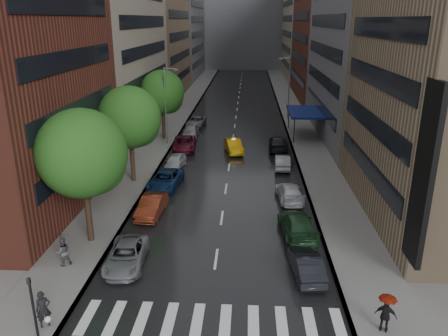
{
  "coord_description": "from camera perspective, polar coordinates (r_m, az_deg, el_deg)",
  "views": [
    {
      "loc": [
        1.84,
        -20.04,
        14.3
      ],
      "look_at": [
        0.0,
        12.93,
        3.0
      ],
      "focal_mm": 35.0,
      "sensor_mm": 36.0,
      "label": 1
    }
  ],
  "objects": [
    {
      "name": "ground",
      "position": [
        24.68,
        -1.75,
        -16.52
      ],
      "size": [
        220.0,
        220.0,
        0.0
      ],
      "primitive_type": "plane",
      "color": "gray",
      "rests_on": "ground"
    },
    {
      "name": "road",
      "position": [
        71.5,
        1.67,
        7.35
      ],
      "size": [
        14.0,
        140.0,
        0.01
      ],
      "primitive_type": "cube",
      "color": "black",
      "rests_on": "ground"
    },
    {
      "name": "sidewalk_left",
      "position": [
        72.28,
        -5.54,
        7.45
      ],
      "size": [
        4.0,
        140.0,
        0.15
      ],
      "primitive_type": "cube",
      "color": "gray",
      "rests_on": "ground"
    },
    {
      "name": "sidewalk_right",
      "position": [
        71.82,
        8.92,
        7.24
      ],
      "size": [
        4.0,
        140.0,
        0.15
      ],
      "primitive_type": "cube",
      "color": "gray",
      "rests_on": "ground"
    },
    {
      "name": "crosswalk",
      "position": [
        23.07,
        -1.67,
        -19.39
      ],
      "size": [
        13.15,
        2.8,
        0.01
      ],
      "color": "silver",
      "rests_on": "ground"
    },
    {
      "name": "buildings_left",
      "position": [
        80.62,
        -9.43,
        19.85
      ],
      "size": [
        8.0,
        108.0,
        38.0
      ],
      "color": "maroon",
      "rests_on": "ground"
    },
    {
      "name": "buildings_right",
      "position": [
        77.86,
        13.68,
        18.93
      ],
      "size": [
        8.05,
        109.1,
        36.0
      ],
      "color": "#937A5B",
      "rests_on": "ground"
    },
    {
      "name": "building_far",
      "position": [
        138.06,
        2.58,
        19.58
      ],
      "size": [
        40.0,
        14.0,
        32.0
      ],
      "primitive_type": "cube",
      "color": "slate",
      "rests_on": "ground"
    },
    {
      "name": "tree_near",
      "position": [
        28.98,
        -18.07,
        1.81
      ],
      "size": [
        5.73,
        5.73,
        9.12
      ],
      "color": "#382619",
      "rests_on": "ground"
    },
    {
      "name": "tree_mid",
      "position": [
        39.58,
        -12.25,
        6.45
      ],
      "size": [
        5.56,
        5.56,
        8.86
      ],
      "color": "#382619",
      "rests_on": "ground"
    },
    {
      "name": "tree_far",
      "position": [
        54.1,
        -8.09,
        9.75
      ],
      "size": [
        5.39,
        5.39,
        8.59
      ],
      "color": "#382619",
      "rests_on": "ground"
    },
    {
      "name": "taxi",
      "position": [
        49.19,
        1.28,
        2.89
      ],
      "size": [
        2.48,
        4.77,
        1.49
      ],
      "primitive_type": "imported",
      "rotation": [
        0.0,
        0.0,
        0.21
      ],
      "color": "#F5AD0C",
      "rests_on": "ground"
    },
    {
      "name": "parked_cars_left",
      "position": [
        44.79,
        -6.26,
        1.12
      ],
      "size": [
        2.97,
        41.69,
        1.55
      ],
      "color": "slate",
      "rests_on": "ground"
    },
    {
      "name": "parked_cars_right",
      "position": [
        38.33,
        8.32,
        -2.02
      ],
      "size": [
        2.61,
        31.23,
        1.57
      ],
      "color": "black",
      "rests_on": "ground"
    },
    {
      "name": "ped_bag_walker",
      "position": [
        23.67,
        -22.51,
        -16.74
      ],
      "size": [
        0.83,
        0.76,
        1.89
      ],
      "color": "black",
      "rests_on": "sidewalk_left"
    },
    {
      "name": "ped_black_umbrella",
      "position": [
        28.23,
        -20.38,
        -9.65
      ],
      "size": [
        1.12,
        1.07,
        2.09
      ],
      "color": "#49494E",
      "rests_on": "sidewalk_left"
    },
    {
      "name": "ped_red_umbrella",
      "position": [
        22.89,
        20.45,
        -17.01
      ],
      "size": [
        1.1,
        0.82,
        2.01
      ],
      "color": "black",
      "rests_on": "sidewalk_right"
    },
    {
      "name": "traffic_light",
      "position": [
        22.1,
        -23.69,
        -16.02
      ],
      "size": [
        0.18,
        0.15,
        3.45
      ],
      "color": "black",
      "rests_on": "sidewalk_left"
    },
    {
      "name": "street_lamp_left",
      "position": [
        51.8,
        -7.57,
        8.26
      ],
      "size": [
        1.74,
        0.22,
        9.0
      ],
      "color": "gray",
      "rests_on": "sidewalk_left"
    },
    {
      "name": "street_lamp_right",
      "position": [
        65.98,
        8.42,
        10.49
      ],
      "size": [
        1.74,
        0.22,
        9.0
      ],
      "color": "gray",
      "rests_on": "sidewalk_right"
    },
    {
      "name": "awning",
      "position": [
        56.61,
        10.46,
        7.2
      ],
      "size": [
        4.0,
        8.0,
        3.12
      ],
      "color": "navy",
      "rests_on": "sidewalk_right"
    }
  ]
}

